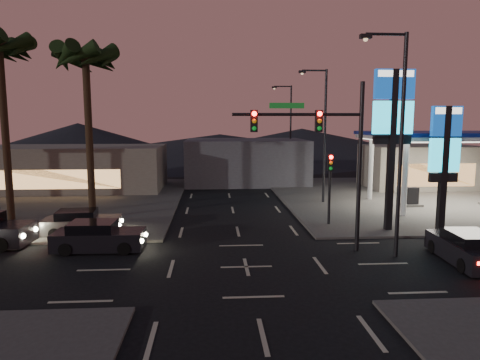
{
  "coord_description": "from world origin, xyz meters",
  "views": [
    {
      "loc": [
        -1.43,
        -17.57,
        6.15
      ],
      "look_at": [
        0.1,
        5.63,
        3.0
      ],
      "focal_mm": 32.0,
      "sensor_mm": 36.0,
      "label": 1
    }
  ],
  "objects": [
    {
      "name": "ground",
      "position": [
        0.0,
        0.0,
        0.0
      ],
      "size": [
        140.0,
        140.0,
        0.0
      ],
      "primitive_type": "plane",
      "color": "black",
      "rests_on": "ground"
    },
    {
      "name": "corner_lot_ne",
      "position": [
        16.0,
        16.0,
        0.06
      ],
      "size": [
        24.0,
        24.0,
        0.12
      ],
      "primitive_type": "cube",
      "color": "#47443F",
      "rests_on": "ground"
    },
    {
      "name": "corner_lot_nw",
      "position": [
        -16.0,
        16.0,
        0.06
      ],
      "size": [
        24.0,
        24.0,
        0.12
      ],
      "primitive_type": "cube",
      "color": "#47443F",
      "rests_on": "ground"
    },
    {
      "name": "gas_station",
      "position": [
        16.0,
        12.0,
        5.08
      ],
      "size": [
        12.2,
        8.2,
        5.47
      ],
      "color": "silver",
      "rests_on": "ground"
    },
    {
      "name": "convenience_store",
      "position": [
        18.0,
        21.0,
        2.0
      ],
      "size": [
        10.0,
        6.0,
        4.0
      ],
      "primitive_type": "cube",
      "color": "#726B5B",
      "rests_on": "ground"
    },
    {
      "name": "pylon_sign_tall",
      "position": [
        8.5,
        5.5,
        6.39
      ],
      "size": [
        2.2,
        0.35,
        9.0
      ],
      "color": "black",
      "rests_on": "ground"
    },
    {
      "name": "pylon_sign_short",
      "position": [
        11.0,
        4.5,
        4.66
      ],
      "size": [
        1.6,
        0.35,
        7.0
      ],
      "color": "black",
      "rests_on": "ground"
    },
    {
      "name": "traffic_signal_mast",
      "position": [
        3.76,
        1.99,
        5.23
      ],
      "size": [
        6.1,
        0.39,
        8.0
      ],
      "color": "black",
      "rests_on": "ground"
    },
    {
      "name": "pedestal_signal",
      "position": [
        5.5,
        6.98,
        2.92
      ],
      "size": [
        0.32,
        0.39,
        4.3
      ],
      "color": "black",
      "rests_on": "ground"
    },
    {
      "name": "streetlight_near",
      "position": [
        6.79,
        1.0,
        5.72
      ],
      "size": [
        2.14,
        0.25,
        10.0
      ],
      "color": "black",
      "rests_on": "ground"
    },
    {
      "name": "streetlight_mid",
      "position": [
        6.79,
        14.0,
        5.72
      ],
      "size": [
        2.14,
        0.25,
        10.0
      ],
      "color": "black",
      "rests_on": "ground"
    },
    {
      "name": "streetlight_far",
      "position": [
        6.79,
        28.0,
        5.72
      ],
      "size": [
        2.14,
        0.25,
        10.0
      ],
      "color": "black",
      "rests_on": "ground"
    },
    {
      "name": "palm_a",
      "position": [
        -9.0,
        9.5,
        9.43
      ],
      "size": [
        4.41,
        4.41,
        10.86
      ],
      "color": "black",
      "rests_on": "ground"
    },
    {
      "name": "palm_b",
      "position": [
        -14.0,
        9.5,
        9.97
      ],
      "size": [
        4.41,
        4.41,
        11.46
      ],
      "color": "black",
      "rests_on": "ground"
    },
    {
      "name": "building_far_west",
      "position": [
        -14.0,
        22.0,
        2.0
      ],
      "size": [
        16.0,
        8.0,
        4.0
      ],
      "primitive_type": "cube",
      "color": "#726B5B",
      "rests_on": "ground"
    },
    {
      "name": "building_far_mid",
      "position": [
        2.0,
        26.0,
        2.2
      ],
      "size": [
        12.0,
        9.0,
        4.4
      ],
      "primitive_type": "cube",
      "color": "#4C4C51",
      "rests_on": "ground"
    },
    {
      "name": "hill_left",
      "position": [
        -25.0,
        60.0,
        3.0
      ],
      "size": [
        40.0,
        40.0,
        6.0
      ],
      "primitive_type": "cone",
      "color": "black",
      "rests_on": "ground"
    },
    {
      "name": "hill_right",
      "position": [
        15.0,
        60.0,
        2.5
      ],
      "size": [
        50.0,
        50.0,
        5.0
      ],
      "primitive_type": "cone",
      "color": "black",
      "rests_on": "ground"
    },
    {
      "name": "hill_center",
      "position": [
        0.0,
        60.0,
        2.0
      ],
      "size": [
        60.0,
        60.0,
        4.0
      ],
      "primitive_type": "cone",
      "color": "black",
      "rests_on": "ground"
    },
    {
      "name": "car_lane_a_front",
      "position": [
        -6.95,
        2.87,
        0.66
      ],
      "size": [
        4.38,
        1.9,
        1.42
      ],
      "color": "black",
      "rests_on": "ground"
    },
    {
      "name": "car_lane_b_front",
      "position": [
        -8.66,
        5.98,
        0.63
      ],
      "size": [
        4.29,
        2.06,
        1.36
      ],
      "color": "#5E5F61",
      "rests_on": "ground"
    },
    {
      "name": "suv_station",
      "position": [
        9.71,
        -0.11,
        0.66
      ],
      "size": [
        2.08,
        4.39,
        1.43
      ],
      "color": "black",
      "rests_on": "ground"
    }
  ]
}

